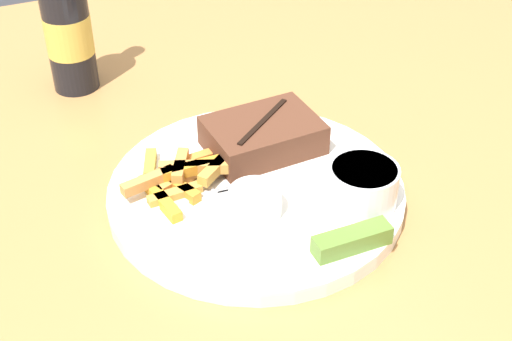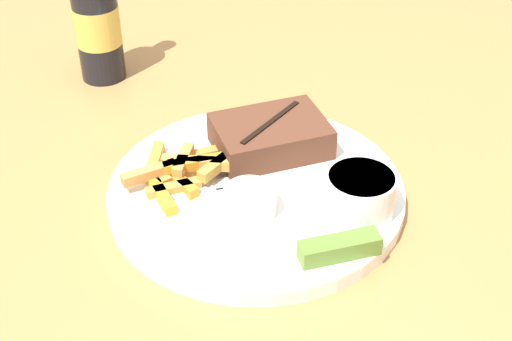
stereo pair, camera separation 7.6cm
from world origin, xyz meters
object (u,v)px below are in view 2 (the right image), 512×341
Objects in this scene: steak_portion at (270,136)px; beer_bottle at (97,23)px; coleslaw_cup at (360,192)px; dipping_sauce_cup at (250,201)px; dinner_plate at (256,192)px; fork_utensil at (177,194)px; pickle_spear at (340,248)px.

beer_bottle is at bearing 121.34° from steak_portion.
coleslaw_cup is (0.05, -0.13, 0.01)m from steak_portion.
coleslaw_cup is 0.11m from dipping_sauce_cup.
steak_portion is at bearing 61.75° from dipping_sauce_cup.
dinner_plate is 0.12m from coleslaw_cup.
fork_utensil is (-0.07, 0.05, -0.01)m from dipping_sauce_cup.
pickle_spear reaches higher than fork_utensil.
coleslaw_cup reaches higher than pickle_spear.
steak_portion is (0.04, 0.06, 0.03)m from dinner_plate.
coleslaw_cup reaches higher than dinner_plate.
pickle_spear is at bearing -69.53° from beer_bottle.
dinner_plate is 4.03× the size of pickle_spear.
coleslaw_cup reaches higher than steak_portion.
coleslaw_cup is at bearing 51.66° from pickle_spear.
dinner_plate is at bearing 109.12° from pickle_spear.
pickle_spear is 0.19m from fork_utensil.
coleslaw_cup reaches higher than fork_utensil.
dinner_plate is at bearing 140.63° from coleslaw_cup.
coleslaw_cup is 0.19m from fork_utensil.
beer_bottle reaches higher than fork_utensil.
coleslaw_cup is 0.54× the size of fork_utensil.
dipping_sauce_cup reaches higher than pickle_spear.
pickle_spear is at bearing -70.88° from dinner_plate.
dipping_sauce_cup is 0.08m from fork_utensil.
fork_utensil is 0.33m from beer_bottle.
beer_bottle is at bearing 101.67° from fork_utensil.
fork_utensil reaches higher than dinner_plate.
dinner_plate is at bearing -69.01° from beer_bottle.
steak_portion is at bearing 92.57° from pickle_spear.
coleslaw_cup is 0.07m from pickle_spear.
steak_portion is 0.31m from beer_bottle.
beer_bottle reaches higher than dinner_plate.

